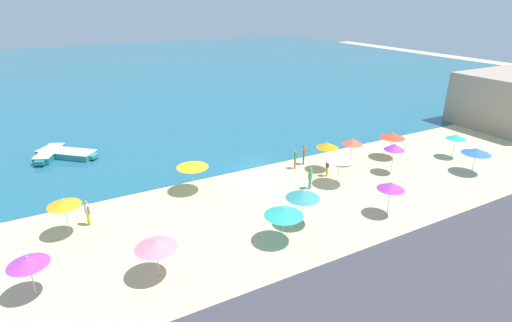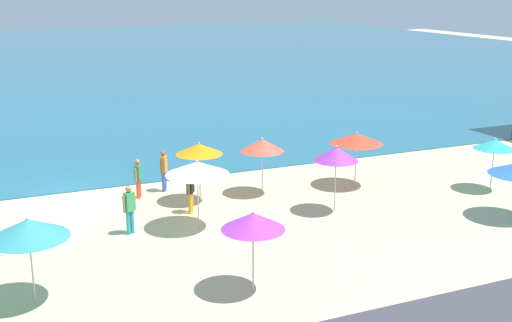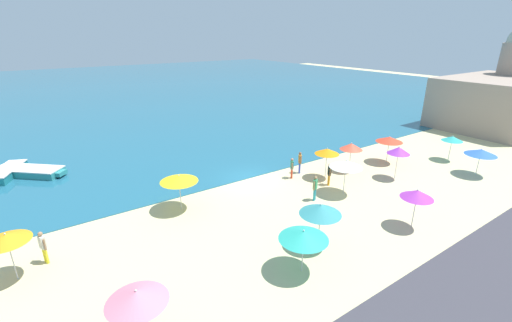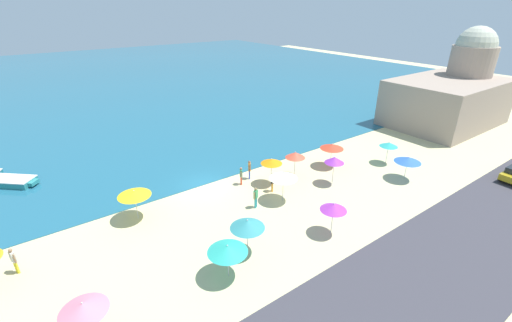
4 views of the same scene
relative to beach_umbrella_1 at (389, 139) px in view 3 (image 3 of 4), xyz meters
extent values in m
plane|color=#C8BD8B|center=(-12.10, 3.98, -2.17)|extent=(160.00, 160.00, 0.00)
cube|color=#205D76|center=(-12.10, 58.98, -2.14)|extent=(150.00, 110.00, 0.05)
cylinder|color=#B2B2B7|center=(0.00, 0.00, -1.17)|extent=(0.05, 0.05, 2.00)
cone|color=red|center=(0.00, 0.00, 0.00)|extent=(2.28, 2.28, 0.45)
sphere|color=silver|center=(0.00, 0.00, 0.26)|extent=(0.08, 0.08, 0.08)
cylinder|color=#B2B2B7|center=(-23.85, -6.49, -1.24)|extent=(0.05, 0.05, 1.85)
cone|color=pink|center=(-23.85, -6.49, -0.13)|extent=(2.28, 2.28, 0.48)
sphere|color=silver|center=(-23.85, -6.49, 0.14)|extent=(0.08, 0.08, 0.08)
cylinder|color=#B2B2B7|center=(-14.08, -5.81, -1.17)|extent=(0.05, 0.05, 2.01)
cone|color=teal|center=(-14.08, -5.81, 0.06)|extent=(2.24, 2.24, 0.54)
sphere|color=silver|center=(-14.08, -5.81, 0.36)|extent=(0.08, 0.08, 0.08)
cylinder|color=#B2B2B7|center=(-16.24, -6.91, -1.23)|extent=(0.05, 0.05, 1.88)
cone|color=teal|center=(-16.24, -6.91, -0.13)|extent=(2.38, 2.38, 0.43)
sphere|color=silver|center=(-16.24, -6.91, 0.11)|extent=(0.08, 0.08, 0.08)
cylinder|color=#B2B2B7|center=(3.53, -5.94, -1.27)|extent=(0.05, 0.05, 1.80)
cone|color=blue|center=(3.53, -5.94, -0.18)|extent=(2.36, 2.36, 0.47)
sphere|color=silver|center=(3.53, -5.94, 0.08)|extent=(0.08, 0.08, 0.08)
cylinder|color=#B2B2B7|center=(-18.58, 2.26, -1.14)|extent=(0.05, 0.05, 2.07)
cone|color=yellow|center=(-18.58, 2.26, 0.04)|extent=(2.43, 2.43, 0.38)
sphere|color=silver|center=(-18.58, 2.26, 0.26)|extent=(0.08, 0.08, 0.08)
cylinder|color=#B2B2B7|center=(-8.14, -7.60, -1.17)|extent=(0.05, 0.05, 1.99)
cone|color=purple|center=(-8.14, -7.60, 0.02)|extent=(1.86, 1.86, 0.50)
sphere|color=silver|center=(-8.14, -7.60, 0.30)|extent=(0.08, 0.08, 0.08)
cylinder|color=#B2B2B7|center=(-8.03, -2.17, -1.11)|extent=(0.05, 0.05, 2.12)
cone|color=silver|center=(-8.03, -2.17, 0.14)|extent=(2.32, 2.32, 0.47)
sphere|color=silver|center=(-8.03, -2.17, 0.41)|extent=(0.08, 0.08, 0.08)
cylinder|color=#B2B2B7|center=(-27.65, 0.24, -1.10)|extent=(0.05, 0.05, 2.15)
cone|color=orange|center=(-27.65, 0.24, 0.11)|extent=(2.02, 2.02, 0.36)
sphere|color=silver|center=(-27.65, 0.24, 0.31)|extent=(0.08, 0.08, 0.08)
cylinder|color=#B2B2B7|center=(-2.53, -2.59, -1.10)|extent=(0.05, 0.05, 2.14)
cone|color=purple|center=(-2.53, -2.59, 0.20)|extent=(1.73, 1.73, 0.55)
sphere|color=silver|center=(-2.53, -2.59, 0.50)|extent=(0.08, 0.08, 0.08)
cylinder|color=#B2B2B7|center=(5.17, -2.83, -1.22)|extent=(0.05, 0.05, 1.90)
cone|color=teal|center=(5.17, -2.83, -0.11)|extent=(1.78, 1.78, 0.42)
sphere|color=silver|center=(5.17, -2.83, 0.13)|extent=(0.08, 0.08, 0.08)
cylinder|color=#B2B2B7|center=(-4.26, 0.59, -1.20)|extent=(0.05, 0.05, 1.94)
cone|color=#E55036|center=(-4.26, 0.59, -0.02)|extent=(1.85, 1.85, 0.53)
sphere|color=silver|center=(-4.26, 0.59, 0.28)|extent=(0.08, 0.08, 0.08)
cylinder|color=#B2B2B7|center=(-7.04, 0.62, -1.12)|extent=(0.05, 0.05, 2.10)
cone|color=orange|center=(-7.04, 0.62, 0.09)|extent=(1.90, 1.90, 0.43)
sphere|color=silver|center=(-7.04, 0.62, 0.34)|extent=(0.08, 0.08, 0.08)
cylinder|color=red|center=(-9.20, 2.22, -1.77)|extent=(0.14, 0.14, 0.81)
cylinder|color=red|center=(-9.30, 2.07, -1.77)|extent=(0.14, 0.14, 0.81)
cube|color=#368D5F|center=(-9.25, 2.15, -1.04)|extent=(0.39, 0.42, 0.64)
sphere|color=#986F57|center=(-9.25, 2.15, -0.59)|extent=(0.22, 0.22, 0.22)
cylinder|color=#986F57|center=(-9.11, 2.35, -1.09)|extent=(0.09, 0.09, 0.57)
cylinder|color=#986F57|center=(-9.39, 1.95, -1.09)|extent=(0.09, 0.09, 0.57)
cylinder|color=teal|center=(-10.38, -1.69, -1.73)|extent=(0.14, 0.14, 0.87)
cylinder|color=teal|center=(-10.54, -1.77, -1.73)|extent=(0.14, 0.14, 0.87)
cube|color=#38945E|center=(-10.46, -1.73, -0.95)|extent=(0.42, 0.36, 0.69)
sphere|color=#97754B|center=(-10.46, -1.73, -0.48)|extent=(0.22, 0.22, 0.22)
cylinder|color=#97754B|center=(-10.25, -1.62, -1.00)|extent=(0.09, 0.09, 0.62)
cylinder|color=#97754B|center=(-10.67, -1.84, -1.00)|extent=(0.09, 0.09, 0.62)
cylinder|color=orange|center=(-7.84, -0.55, -1.76)|extent=(0.14, 0.14, 0.83)
cylinder|color=orange|center=(-7.74, -0.40, -1.76)|extent=(0.14, 0.14, 0.83)
cube|color=black|center=(-7.79, -0.48, -1.02)|extent=(0.39, 0.42, 0.65)
sphere|color=brown|center=(-7.79, -0.48, -0.56)|extent=(0.22, 0.22, 0.22)
cylinder|color=brown|center=(-7.93, -0.67, -1.07)|extent=(0.09, 0.09, 0.59)
cylinder|color=brown|center=(-7.65, -0.28, -1.07)|extent=(0.09, 0.09, 0.59)
cylinder|color=#3E52C6|center=(-7.97, 2.67, -1.73)|extent=(0.14, 0.14, 0.88)
cylinder|color=#3E52C6|center=(-8.07, 2.52, -1.73)|extent=(0.14, 0.14, 0.88)
cube|color=orange|center=(-8.02, 2.60, -0.94)|extent=(0.38, 0.42, 0.70)
sphere|color=brown|center=(-8.02, 2.60, -0.46)|extent=(0.22, 0.22, 0.22)
cylinder|color=brown|center=(-7.89, 2.80, -0.99)|extent=(0.09, 0.09, 0.63)
cylinder|color=brown|center=(-8.16, 2.40, -0.99)|extent=(0.09, 0.09, 0.63)
cylinder|color=yellow|center=(-26.43, 0.97, -1.74)|extent=(0.14, 0.14, 0.87)
cylinder|color=yellow|center=(-26.37, 0.80, -1.74)|extent=(0.14, 0.14, 0.87)
cube|color=silver|center=(-26.40, 0.89, -0.96)|extent=(0.33, 0.41, 0.68)
sphere|color=#977254|center=(-26.40, 0.89, -0.49)|extent=(0.22, 0.22, 0.22)
cylinder|color=#977254|center=(-26.49, 1.11, -1.01)|extent=(0.09, 0.09, 0.62)
cylinder|color=#977254|center=(-26.32, 0.66, -1.01)|extent=(0.09, 0.09, 0.62)
cube|color=teal|center=(-26.53, 14.67, -1.84)|extent=(5.17, 4.92, 0.55)
cube|color=teal|center=(-24.38, 12.71, -1.79)|extent=(0.98, 1.01, 0.33)
cube|color=silver|center=(-26.53, 14.67, -1.53)|extent=(5.22, 4.98, 0.08)
cube|color=#1F7980|center=(-27.93, 15.31, -1.82)|extent=(2.95, 4.36, 0.60)
cube|color=silver|center=(-27.93, 15.31, -1.48)|extent=(3.03, 4.40, 0.08)
cube|color=gray|center=(22.37, 0.47, 0.77)|extent=(15.53, 10.37, 5.89)
camera|label=1|loc=(-27.74, -24.39, 11.76)|focal=28.00mm
camera|label=2|loc=(-14.78, -23.38, 6.52)|focal=45.00mm
camera|label=3|loc=(-25.86, -16.95, 8.72)|focal=24.00mm
camera|label=4|loc=(-24.16, -20.55, 12.70)|focal=24.00mm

